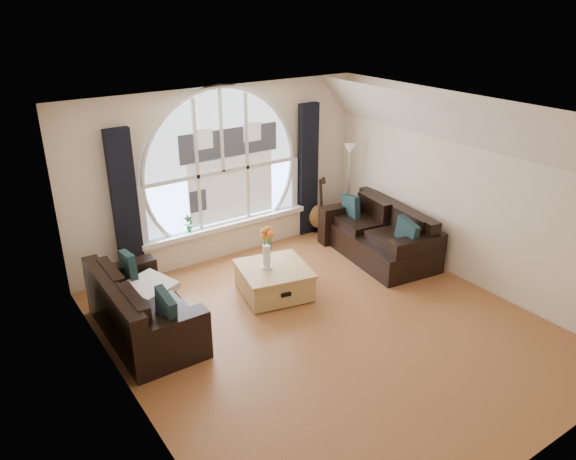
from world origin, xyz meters
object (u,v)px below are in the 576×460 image
object	(u,v)px
coffee_chest	(274,279)
floor_lamp	(348,189)
guitar	(319,204)
potted_plant	(189,224)
vase_flowers	(266,243)
sofa_right	(378,234)
sofa_left	(144,306)

from	to	relation	value
coffee_chest	floor_lamp	distance (m)	2.62
floor_lamp	guitar	bearing A→B (deg)	149.62
guitar	potted_plant	world-z (taller)	guitar
vase_flowers	floor_lamp	world-z (taller)	floor_lamp
vase_flowers	potted_plant	world-z (taller)	vase_flowers
sofa_right	sofa_left	bearing A→B (deg)	-172.62
sofa_right	potted_plant	size ratio (longest dim) A/B	6.78
vase_flowers	floor_lamp	distance (m)	2.62
guitar	vase_flowers	bearing A→B (deg)	-123.46
coffee_chest	vase_flowers	world-z (taller)	vase_flowers
coffee_chest	potted_plant	distance (m)	1.69
vase_flowers	coffee_chest	bearing A→B (deg)	-24.56
guitar	sofa_right	bearing A→B (deg)	-60.60
guitar	potted_plant	xyz separation A→B (m)	(-2.42, 0.14, 0.16)
sofa_left	sofa_right	distance (m)	3.90
sofa_left	coffee_chest	xyz separation A→B (m)	(1.87, -0.07, -0.17)
vase_flowers	floor_lamp	bearing A→B (deg)	24.70
sofa_left	guitar	bearing A→B (deg)	19.74
sofa_right	guitar	distance (m)	1.36
potted_plant	vase_flowers	bearing A→B (deg)	-72.11
sofa_right	potted_plant	distance (m)	3.01
vase_flowers	floor_lamp	xyz separation A→B (m)	(2.38, 1.09, -0.01)
sofa_left	guitar	distance (m)	3.95
coffee_chest	sofa_left	bearing A→B (deg)	-169.84
sofa_left	guitar	size ratio (longest dim) A/B	1.74
sofa_right	coffee_chest	xyz separation A→B (m)	(-2.03, -0.05, -0.17)
coffee_chest	vase_flowers	distance (m)	0.59
sofa_right	floor_lamp	xyz separation A→B (m)	(0.26, 1.08, 0.40)
sofa_right	guitar	world-z (taller)	guitar
floor_lamp	potted_plant	size ratio (longest dim) A/B	5.75
floor_lamp	potted_plant	distance (m)	2.89
coffee_chest	guitar	world-z (taller)	guitar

